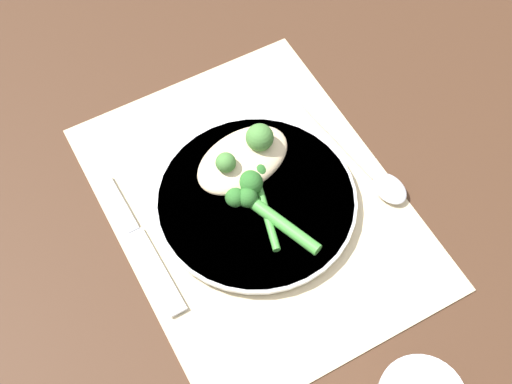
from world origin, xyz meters
TOP-DOWN VIEW (x-y plane):
  - ground_plane at (0.00, 0.00)m, footprint 3.00×3.00m
  - placemat at (0.00, 0.00)m, footprint 0.43×0.33m
  - plate at (0.00, 0.00)m, footprint 0.24×0.24m
  - chicken_fillet at (0.05, -0.01)m, footprint 0.10×0.13m
  - pesto_dollop_primary at (0.05, -0.03)m, footprint 0.03×0.03m
  - pesto_dollop_secondary at (0.04, 0.02)m, footprint 0.02×0.02m
  - broccoli_stalk_rear at (0.02, -0.02)m, footprint 0.11×0.05m
  - broccoli_stalk_front at (-0.01, 0.01)m, footprint 0.13×0.07m
  - knife at (0.02, 0.14)m, footprint 0.20×0.02m
  - spoon at (-0.04, -0.15)m, footprint 0.19×0.05m

SIDE VIEW (x-z plane):
  - ground_plane at x=0.00m, z-range 0.00..0.00m
  - placemat at x=0.00m, z-range 0.00..0.00m
  - knife at x=0.02m, z-range 0.00..0.01m
  - spoon at x=-0.04m, z-range 0.00..0.02m
  - plate at x=0.00m, z-range 0.01..0.02m
  - broccoli_stalk_rear at x=0.02m, z-range 0.02..0.04m
  - broccoli_stalk_front at x=-0.01m, z-range 0.01..0.04m
  - chicken_fillet at x=0.05m, z-range 0.02..0.05m
  - pesto_dollop_secondary at x=0.04m, z-range 0.04..0.07m
  - pesto_dollop_primary at x=0.05m, z-range 0.04..0.07m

